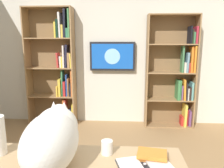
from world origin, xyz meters
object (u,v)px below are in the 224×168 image
object	(u,v)px
cat	(53,137)
open_binder	(145,165)
bookshelf_left	(176,75)
wall_mounted_tv	(112,56)
coffee_mug	(107,147)
desk_book_stack	(152,156)
bookshelf_right	(57,67)

from	to	relation	value
cat	open_binder	bearing A→B (deg)	-178.09
bookshelf_left	wall_mounted_tv	size ratio (longest dim) A/B	2.42
bookshelf_left	coffee_mug	size ratio (longest dim) A/B	20.38
wall_mounted_tv	coffee_mug	xyz separation A→B (m)	(-0.11, 2.52, -0.45)
open_binder	desk_book_stack	distance (m)	0.10
wall_mounted_tv	open_binder	size ratio (longest dim) A/B	2.13
bookshelf_right	open_binder	bearing A→B (deg)	117.55
open_binder	desk_book_stack	size ratio (longest dim) A/B	1.82
open_binder	coffee_mug	size ratio (longest dim) A/B	3.95
bookshelf_right	desk_book_stack	xyz separation A→B (m)	(-1.40, 2.50, -0.29)
open_binder	bookshelf_right	bearing A→B (deg)	-62.45
wall_mounted_tv	desk_book_stack	xyz separation A→B (m)	(-0.41, 2.58, -0.47)
bookshelf_left	bookshelf_right	bearing A→B (deg)	0.04
bookshelf_left	wall_mounted_tv	distance (m)	1.18
bookshelf_right	desk_book_stack	bearing A→B (deg)	119.27
bookshelf_left	wall_mounted_tv	bearing A→B (deg)	-4.13
wall_mounted_tv	coffee_mug	size ratio (longest dim) A/B	8.42
bookshelf_left	cat	xyz separation A→B (m)	(1.34, 2.60, 0.01)
bookshelf_right	coffee_mug	world-z (taller)	bookshelf_right
wall_mounted_tv	open_binder	world-z (taller)	wall_mounted_tv
bookshelf_right	wall_mounted_tv	size ratio (longest dim) A/B	2.59
open_binder	wall_mounted_tv	bearing A→B (deg)	-82.34
cat	desk_book_stack	distance (m)	0.65
cat	coffee_mug	distance (m)	0.39
coffee_mug	cat	bearing A→B (deg)	26.71
wall_mounted_tv	cat	bearing A→B (deg)	85.52
open_binder	desk_book_stack	xyz separation A→B (m)	(-0.05, -0.08, 0.02)
wall_mounted_tv	desk_book_stack	size ratio (longest dim) A/B	3.88
bookshelf_left	cat	distance (m)	2.93
wall_mounted_tv	open_binder	xyz separation A→B (m)	(-0.36, 2.67, -0.49)
cat	desk_book_stack	bearing A→B (deg)	-170.58
open_binder	cat	bearing A→B (deg)	1.91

